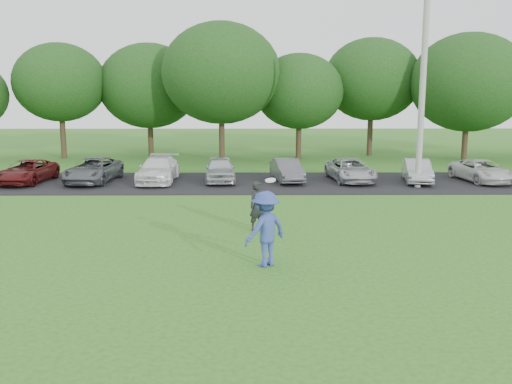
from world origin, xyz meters
TOP-DOWN VIEW (x-y plane):
  - ground at (0.00, 0.00)m, footprint 100.00×100.00m
  - parking_lot at (0.00, 13.00)m, footprint 32.00×6.50m
  - utility_pole at (7.64, 11.60)m, footprint 0.28×0.28m
  - frisbee_player at (0.21, -0.15)m, footprint 1.46×1.39m
  - camera_bystander at (0.05, 3.59)m, footprint 0.71×0.63m
  - parked_cars at (-0.93, 13.13)m, footprint 30.29×4.43m
  - tree_row at (1.51, 22.76)m, footprint 42.39×9.85m

SIDE VIEW (x-z plane):
  - ground at x=0.00m, z-range 0.00..0.00m
  - parking_lot at x=0.00m, z-range 0.00..0.03m
  - parked_cars at x=-0.93m, z-range -0.01..1.21m
  - camera_bystander at x=0.05m, z-range 0.00..1.63m
  - frisbee_player at x=0.21m, z-range -0.19..2.18m
  - utility_pole at x=7.64m, z-range 0.00..9.50m
  - tree_row at x=1.51m, z-range 0.59..9.23m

